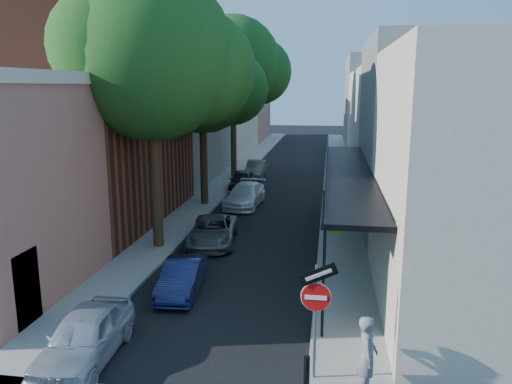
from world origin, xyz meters
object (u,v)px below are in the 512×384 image
(parked_car_b, at_px, (182,277))
(parked_car_c, at_px, (213,231))
(oak_near, at_px, (163,59))
(parked_car_f, at_px, (256,169))
(parked_car_a, at_px, (85,336))
(parked_car_e, at_px, (242,180))
(bollard, at_px, (307,373))
(oak_far, at_px, (240,66))
(parked_car_d, at_px, (245,195))
(pedestrian, at_px, (367,356))
(oak_mid, at_px, (210,82))
(sign_post, at_px, (316,302))

(parked_car_b, height_order, parked_car_c, parked_car_c)
(oak_near, height_order, parked_car_f, oak_near)
(parked_car_a, xyz_separation_m, parked_car_e, (0.21, 21.49, 0.00))
(parked_car_f, bearing_deg, bollard, -80.97)
(oak_far, height_order, parked_car_b, oak_far)
(parked_car_d, bearing_deg, parked_car_a, -89.95)
(bollard, distance_m, parked_car_e, 22.75)
(parked_car_a, xyz_separation_m, pedestrian, (6.91, -0.60, 0.39))
(parked_car_a, height_order, parked_car_b, parked_car_a)
(oak_far, height_order, parked_car_a, oak_far)
(oak_mid, bearing_deg, oak_far, 89.59)
(bollard, bearing_deg, oak_mid, 109.90)
(parked_car_c, xyz_separation_m, parked_car_e, (-0.78, 11.69, 0.07))
(parked_car_d, xyz_separation_m, parked_car_f, (-0.80, 9.59, -0.03))
(parked_car_a, xyz_separation_m, parked_car_d, (1.19, 17.02, 0.00))
(oak_far, distance_m, parked_car_a, 27.26)
(parked_car_a, distance_m, parked_car_b, 4.60)
(parked_car_a, bearing_deg, bollard, -8.85)
(sign_post, height_order, parked_car_f, sign_post)
(bollard, xyz_separation_m, parked_car_d, (-4.41, 17.62, 0.13))
(oak_near, bearing_deg, parked_car_c, 20.24)
(parked_car_f, xyz_separation_m, pedestrian, (6.51, -27.21, 0.42))
(oak_near, bearing_deg, pedestrian, -51.81)
(parked_car_e, bearing_deg, oak_far, 98.43)
(bollard, bearing_deg, parked_car_c, 113.91)
(parked_car_f, bearing_deg, parked_car_d, -87.03)
(sign_post, xyz_separation_m, parked_car_a, (-5.76, 0.13, -1.38))
(oak_far, bearing_deg, pedestrian, -74.02)
(parked_car_a, xyz_separation_m, parked_car_f, (0.40, 26.61, -0.03))
(oak_far, xyz_separation_m, parked_car_e, (0.97, -4.67, -7.60))
(oak_mid, bearing_deg, oak_near, -89.63)
(bollard, distance_m, oak_near, 13.78)
(parked_car_a, bearing_deg, oak_far, 88.96)
(oak_mid, relative_size, oak_far, 0.86)
(oak_near, xyz_separation_m, parked_car_c, (1.75, 0.65, -7.29))
(oak_near, relative_size, parked_car_e, 2.97)
(oak_near, relative_size, oak_far, 0.96)
(bollard, distance_m, oak_mid, 19.96)
(sign_post, distance_m, parked_car_a, 5.92)
(pedestrian, bearing_deg, parked_car_e, 19.62)
(parked_car_e, bearing_deg, bollard, -79.55)
(oak_far, bearing_deg, parked_car_a, -88.35)
(oak_mid, height_order, oak_far, oak_far)
(bollard, bearing_deg, parked_car_e, 103.70)
(oak_mid, height_order, parked_car_f, oak_mid)
(parked_car_d, bearing_deg, parked_car_b, -85.91)
(parked_car_b, bearing_deg, pedestrian, -45.44)
(oak_far, xyz_separation_m, parked_car_a, (0.75, -26.16, -7.61))
(parked_car_b, bearing_deg, parked_car_f, 88.07)
(oak_mid, relative_size, pedestrian, 5.51)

